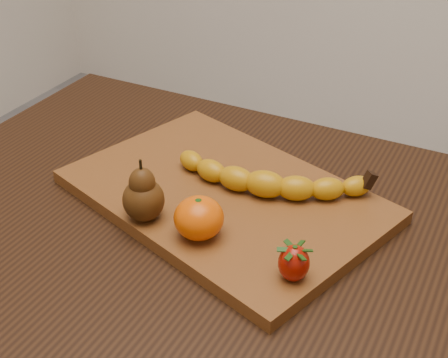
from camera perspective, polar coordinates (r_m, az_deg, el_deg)
The scene contains 6 objects.
table at distance 0.94m, azimuth -0.35°, elevation -8.86°, with size 1.00×0.70×0.76m.
cutting_board at distance 0.92m, azimuth -0.00°, elevation -1.57°, with size 0.45×0.30×0.02m, color brown.
banana at distance 0.90m, azimuth 3.79°, elevation -0.46°, with size 0.25×0.07×0.04m, color #C58909, non-canonical shape.
pear at distance 0.84m, azimuth -7.44°, elevation -0.99°, with size 0.06×0.06×0.09m, color #48280B, non-canonical shape.
mandarin at distance 0.81m, azimuth -2.32°, elevation -3.58°, with size 0.07×0.07×0.06m, color #E95402.
strawberry at distance 0.75m, azimuth 6.41°, elevation -7.53°, with size 0.04×0.04×0.05m, color #9C1004, non-canonical shape.
Camera 1 is at (0.33, -0.63, 1.29)m, focal length 50.00 mm.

